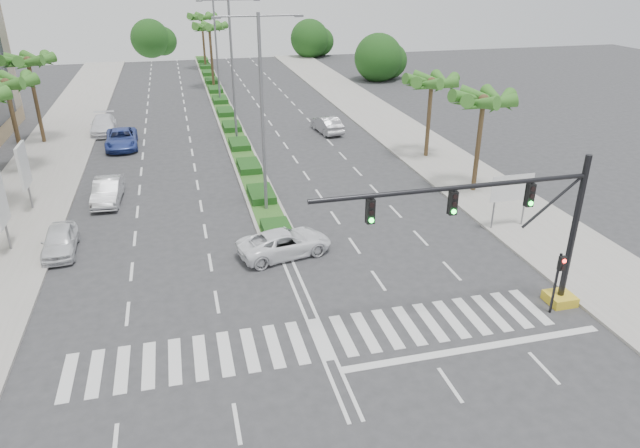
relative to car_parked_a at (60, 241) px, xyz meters
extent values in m
plane|color=#333335|center=(11.80, -11.20, -0.72)|extent=(160.00, 160.00, 0.00)
cube|color=gray|center=(27.00, 8.80, -0.64)|extent=(6.00, 120.00, 0.15)
cube|color=gray|center=(-3.40, 8.80, -0.64)|extent=(6.00, 120.00, 0.15)
cube|color=gray|center=(11.80, 33.80, -0.62)|extent=(2.20, 75.00, 0.20)
cube|color=#29541D|center=(11.80, 33.80, -0.50)|extent=(1.80, 75.00, 0.04)
cube|color=gold|center=(23.30, -11.20, -0.49)|extent=(1.20, 1.20, 0.45)
cylinder|color=black|center=(23.30, -11.20, 2.98)|extent=(0.28, 0.28, 7.00)
cylinder|color=black|center=(17.30, -11.20, 5.58)|extent=(12.00, 0.20, 0.20)
cylinder|color=black|center=(21.90, -11.20, 4.48)|extent=(2.53, 0.12, 2.15)
cube|color=black|center=(20.80, -11.20, 4.93)|extent=(0.32, 0.24, 1.00)
cylinder|color=#19E533|center=(20.80, -11.34, 4.61)|extent=(0.20, 0.06, 0.20)
cube|color=black|center=(17.30, -11.20, 4.93)|extent=(0.32, 0.24, 1.00)
cylinder|color=#19E533|center=(17.30, -11.34, 4.61)|extent=(0.20, 0.06, 0.20)
cube|color=black|center=(13.80, -11.20, 4.93)|extent=(0.32, 0.24, 1.00)
cylinder|color=#19E533|center=(13.80, -11.34, 4.61)|extent=(0.20, 0.06, 0.20)
cylinder|color=black|center=(22.40, -11.80, 0.78)|extent=(0.12, 0.12, 3.00)
cube|color=black|center=(22.40, -11.95, 1.88)|extent=(0.28, 0.22, 0.65)
cylinder|color=red|center=(22.40, -12.08, 2.06)|extent=(0.18, 0.05, 0.18)
cylinder|color=slate|center=(24.30, -3.20, 0.68)|extent=(0.10, 0.10, 2.80)
cylinder|color=slate|center=(26.30, -3.20, 0.68)|extent=(0.10, 0.10, 2.80)
cube|color=#0C6638|center=(25.30, -3.20, 1.88)|extent=(2.60, 0.08, 1.50)
cube|color=white|center=(25.30, -3.25, 1.88)|extent=(2.70, 0.02, 1.60)
cylinder|color=slate|center=(-2.70, 0.80, 0.68)|extent=(0.12, 0.12, 2.80)
cylinder|color=slate|center=(-2.70, 6.80, 0.68)|extent=(0.12, 0.12, 2.80)
cube|color=white|center=(-2.70, 6.80, 2.28)|extent=(0.18, 2.10, 2.70)
cube|color=#D8594C|center=(-2.70, 6.80, 2.28)|extent=(0.12, 2.00, 2.60)
cylinder|color=brown|center=(-4.70, 14.80, 2.68)|extent=(0.32, 0.32, 6.80)
sphere|color=brown|center=(-4.70, 14.80, 5.98)|extent=(0.70, 0.70, 0.70)
cone|color=#2D6520|center=(-3.60, 14.80, 5.88)|extent=(0.90, 3.62, 1.50)
cone|color=#2D6520|center=(-4.01, 15.66, 5.88)|extent=(3.39, 2.96, 1.50)
cone|color=#2D6520|center=(-4.94, 15.88, 5.88)|extent=(3.73, 1.68, 1.50)
cone|color=#2D6520|center=(-4.01, 13.94, 5.88)|extent=(3.39, 2.96, 1.50)
cylinder|color=brown|center=(-4.70, 22.80, 2.88)|extent=(0.32, 0.32, 7.20)
sphere|color=brown|center=(-4.70, 22.80, 6.38)|extent=(0.70, 0.70, 0.70)
cone|color=#2D6520|center=(-3.60, 22.80, 6.28)|extent=(0.90, 3.62, 1.50)
cone|color=#2D6520|center=(-4.01, 23.66, 6.28)|extent=(3.39, 2.96, 1.50)
cone|color=#2D6520|center=(-4.94, 23.88, 6.28)|extent=(3.73, 1.68, 1.50)
cone|color=#2D6520|center=(-5.69, 23.28, 6.28)|extent=(2.38, 3.65, 1.50)
cone|color=#2D6520|center=(-5.69, 22.33, 6.28)|extent=(2.38, 3.65, 1.50)
cone|color=#2D6520|center=(-4.94, 21.73, 6.28)|extent=(3.73, 1.68, 1.50)
cone|color=#2D6520|center=(-4.01, 21.94, 6.28)|extent=(3.39, 2.96, 1.50)
cylinder|color=brown|center=(26.30, 2.80, 2.53)|extent=(0.32, 0.32, 6.50)
sphere|color=brown|center=(26.30, 2.80, 5.68)|extent=(0.70, 0.70, 0.70)
cone|color=#2D6520|center=(27.40, 2.80, 5.58)|extent=(0.90, 3.62, 1.50)
cone|color=#2D6520|center=(26.99, 3.66, 5.58)|extent=(3.39, 2.96, 1.50)
cone|color=#2D6520|center=(26.06, 3.88, 5.58)|extent=(3.73, 1.68, 1.50)
cone|color=#2D6520|center=(25.31, 3.28, 5.58)|extent=(2.38, 3.65, 1.50)
cone|color=#2D6520|center=(25.31, 2.33, 5.58)|extent=(2.38, 3.65, 1.50)
cone|color=#2D6520|center=(26.06, 1.73, 5.58)|extent=(3.73, 1.68, 1.50)
cone|color=#2D6520|center=(26.99, 1.94, 5.58)|extent=(3.39, 2.96, 1.50)
cylinder|color=brown|center=(26.30, 10.80, 2.38)|extent=(0.32, 0.32, 6.20)
sphere|color=brown|center=(26.30, 10.80, 5.38)|extent=(0.70, 0.70, 0.70)
cone|color=#2D6520|center=(27.40, 10.80, 5.28)|extent=(0.90, 3.62, 1.50)
cone|color=#2D6520|center=(26.99, 11.66, 5.28)|extent=(3.39, 2.96, 1.50)
cone|color=#2D6520|center=(26.06, 11.88, 5.28)|extent=(3.73, 1.68, 1.50)
cone|color=#2D6520|center=(25.31, 11.28, 5.28)|extent=(2.38, 3.65, 1.50)
cone|color=#2D6520|center=(25.31, 10.33, 5.28)|extent=(2.38, 3.65, 1.50)
cone|color=#2D6520|center=(26.06, 9.73, 5.28)|extent=(3.73, 1.68, 1.50)
cone|color=#2D6520|center=(26.99, 9.94, 5.28)|extent=(3.39, 2.96, 1.50)
cylinder|color=brown|center=(11.80, 43.80, 3.03)|extent=(0.32, 0.32, 7.50)
sphere|color=brown|center=(11.80, 43.80, 6.68)|extent=(0.70, 0.70, 0.70)
cone|color=#2D6520|center=(12.90, 43.80, 6.58)|extent=(0.90, 3.62, 1.50)
cone|color=#2D6520|center=(12.49, 44.66, 6.58)|extent=(3.39, 2.96, 1.50)
cone|color=#2D6520|center=(11.56, 44.88, 6.58)|extent=(3.73, 1.68, 1.50)
cone|color=#2D6520|center=(10.81, 44.28, 6.58)|extent=(2.38, 3.65, 1.50)
cone|color=#2D6520|center=(10.81, 43.33, 6.58)|extent=(2.38, 3.65, 1.50)
cone|color=#2D6520|center=(11.56, 42.73, 6.58)|extent=(3.73, 1.68, 1.50)
cone|color=#2D6520|center=(12.49, 42.94, 6.58)|extent=(3.39, 2.96, 1.50)
cylinder|color=brown|center=(11.80, 58.80, 3.03)|extent=(0.32, 0.32, 7.50)
sphere|color=brown|center=(11.80, 58.80, 6.68)|extent=(0.70, 0.70, 0.70)
cone|color=#2D6520|center=(12.90, 58.80, 6.58)|extent=(0.90, 3.62, 1.50)
cone|color=#2D6520|center=(12.49, 59.66, 6.58)|extent=(3.39, 2.96, 1.50)
cone|color=#2D6520|center=(11.56, 59.88, 6.58)|extent=(3.73, 1.68, 1.50)
cone|color=#2D6520|center=(10.81, 59.28, 6.58)|extent=(2.38, 3.65, 1.50)
cone|color=#2D6520|center=(10.81, 58.33, 6.58)|extent=(2.38, 3.65, 1.50)
cone|color=#2D6520|center=(11.56, 57.73, 6.58)|extent=(3.73, 1.68, 1.50)
cone|color=#2D6520|center=(12.49, 57.94, 6.58)|extent=(3.39, 2.96, 1.50)
cylinder|color=slate|center=(11.80, 2.80, 5.28)|extent=(0.20, 0.20, 12.00)
cylinder|color=slate|center=(10.60, 2.80, 11.08)|extent=(2.40, 0.10, 0.10)
cylinder|color=slate|center=(13.00, 2.80, 11.08)|extent=(2.40, 0.10, 0.10)
cube|color=slate|center=(9.50, 2.80, 11.03)|extent=(0.50, 0.25, 0.12)
cube|color=slate|center=(14.10, 2.80, 11.03)|extent=(0.50, 0.25, 0.12)
cylinder|color=slate|center=(11.80, 18.80, 5.28)|extent=(0.20, 0.20, 12.00)
cylinder|color=slate|center=(10.60, 18.80, 11.08)|extent=(2.40, 0.10, 0.10)
cylinder|color=slate|center=(13.00, 18.80, 11.08)|extent=(2.40, 0.10, 0.10)
cube|color=slate|center=(9.50, 18.80, 11.03)|extent=(0.50, 0.25, 0.12)
cube|color=slate|center=(14.10, 18.80, 11.03)|extent=(0.50, 0.25, 0.12)
cylinder|color=slate|center=(11.80, 34.80, 5.28)|extent=(0.20, 0.20, 12.00)
imported|color=silver|center=(0.00, 0.00, 0.00)|extent=(1.84, 4.26, 1.43)
imported|color=silver|center=(1.93, 7.06, 0.05)|extent=(1.88, 4.75, 1.54)
imported|color=#32479B|center=(2.06, 19.74, 0.06)|extent=(2.79, 5.69, 1.56)
imported|color=white|center=(0.14, 25.03, 0.07)|extent=(2.35, 5.45, 1.56)
imported|color=white|center=(11.82, -3.27, -0.01)|extent=(5.49, 3.40, 1.42)
imported|color=#A8A7AB|center=(20.38, 20.08, 0.06)|extent=(2.18, 4.85, 1.54)
camera|label=1|loc=(6.89, -30.42, 13.68)|focal=32.00mm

